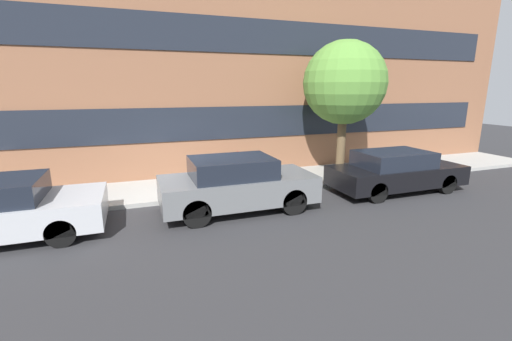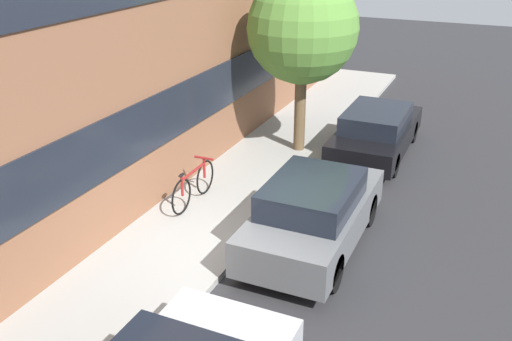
% 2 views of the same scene
% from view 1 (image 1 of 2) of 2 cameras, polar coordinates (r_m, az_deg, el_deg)
% --- Properties ---
extents(ground_plane, '(56.00, 56.00, 0.00)m').
position_cam_1_polar(ground_plane, '(9.64, -10.86, -5.19)').
color(ground_plane, '#2B2B2D').
extents(sidewalk_strip, '(28.00, 2.41, 0.12)m').
position_cam_1_polar(sidewalk_strip, '(10.76, -11.90, -2.92)').
color(sidewalk_strip, '#9E9E99').
rests_on(sidewalk_strip, ground_plane).
extents(rowhouse_facade, '(28.00, 1.02, 8.64)m').
position_cam_1_polar(rowhouse_facade, '(12.04, -14.13, 19.23)').
color(rowhouse_facade, brown).
rests_on(rowhouse_facade, ground_plane).
extents(parked_car_grey, '(3.88, 1.69, 1.38)m').
position_cam_1_polar(parked_car_grey, '(8.66, -3.23, -2.28)').
color(parked_car_grey, slate).
rests_on(parked_car_grey, ground_plane).
extents(parked_car_black, '(4.06, 1.64, 1.24)m').
position_cam_1_polar(parked_car_black, '(11.13, 22.22, -0.11)').
color(parked_car_black, black).
rests_on(parked_car_black, ground_plane).
extents(fire_hydrant, '(0.49, 0.27, 0.70)m').
position_cam_1_polar(fire_hydrant, '(10.24, -34.97, -3.57)').
color(fire_hydrant, red).
rests_on(fire_hydrant, sidewalk_strip).
extents(bicycle, '(1.78, 0.44, 0.85)m').
position_cam_1_polar(bicycle, '(11.41, -5.05, 0.77)').
color(bicycle, black).
rests_on(bicycle, sidewalk_strip).
extents(street_tree, '(2.69, 2.69, 4.45)m').
position_cam_1_polar(street_tree, '(11.83, 14.54, 13.88)').
color(street_tree, brown).
rests_on(street_tree, sidewalk_strip).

